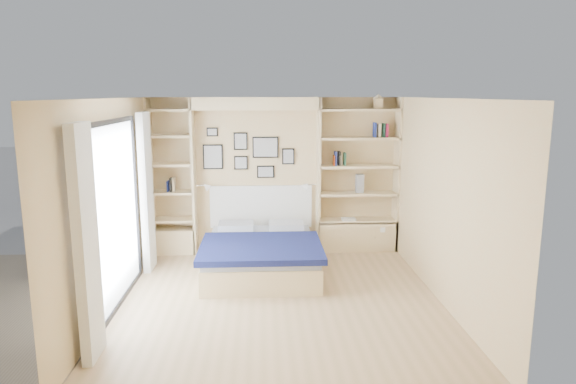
{
  "coord_description": "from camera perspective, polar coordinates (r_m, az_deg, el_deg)",
  "views": [
    {
      "loc": [
        -0.21,
        -6.07,
        2.55
      ],
      "look_at": [
        0.15,
        0.9,
        1.21
      ],
      "focal_mm": 32.0,
      "sensor_mm": 36.0,
      "label": 1
    }
  ],
  "objects": [
    {
      "name": "reading_lamps",
      "position": [
        8.2,
        -3.52,
        0.65
      ],
      "size": [
        1.92,
        0.12,
        0.15
      ],
      "color": "silver",
      "rests_on": "ground"
    },
    {
      "name": "photo_gallery",
      "position": [
        8.35,
        -4.59,
        4.31
      ],
      "size": [
        1.48,
        0.02,
        0.82
      ],
      "color": "black",
      "rests_on": "ground"
    },
    {
      "name": "room_shell",
      "position": [
        7.73,
        -4.19,
        -0.16
      ],
      "size": [
        4.5,
        4.5,
        4.5
      ],
      "color": "tan",
      "rests_on": "ground"
    },
    {
      "name": "deck_chair",
      "position": [
        8.11,
        -24.0,
        -6.06
      ],
      "size": [
        0.59,
        0.77,
        0.68
      ],
      "rotation": [
        0.0,
        0.0,
        -0.3
      ],
      "color": "tan",
      "rests_on": "ground"
    },
    {
      "name": "bed",
      "position": [
        7.51,
        -2.99,
        -6.83
      ],
      "size": [
        1.68,
        2.19,
        1.07
      ],
      "color": "beige",
      "rests_on": "ground"
    },
    {
      "name": "ground",
      "position": [
        6.59,
        -0.91,
        -11.94
      ],
      "size": [
        4.5,
        4.5,
        0.0
      ],
      "primitive_type": "plane",
      "color": "tan",
      "rests_on": "ground"
    },
    {
      "name": "shelf_decor",
      "position": [
        8.28,
        5.87,
        4.71
      ],
      "size": [
        3.52,
        0.23,
        2.03
      ],
      "color": "#9A3310",
      "rests_on": "ground"
    }
  ]
}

